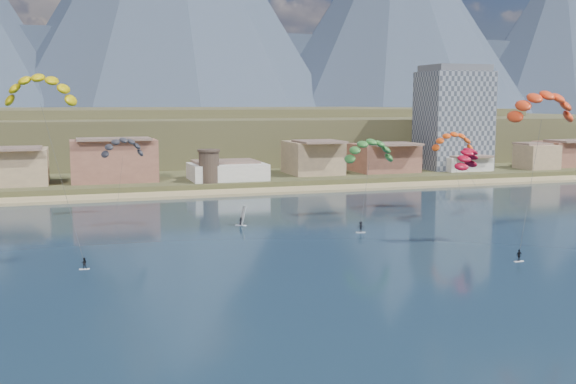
{
  "coord_description": "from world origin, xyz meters",
  "views": [
    {
      "loc": [
        -29.15,
        -58.38,
        22.47
      ],
      "look_at": [
        0.0,
        32.0,
        10.0
      ],
      "focal_mm": 42.44,
      "sensor_mm": 36.0,
      "label": 1
    }
  ],
  "objects": [
    {
      "name": "ground",
      "position": [
        0.0,
        0.0,
        0.0
      ],
      "size": [
        2400.0,
        2400.0,
        0.0
      ],
      "primitive_type": "plane",
      "color": "black",
      "rests_on": "ground"
    },
    {
      "name": "beach",
      "position": [
        0.0,
        106.0,
        0.25
      ],
      "size": [
        2200.0,
        12.0,
        0.9
      ],
      "color": "tan",
      "rests_on": "ground"
    },
    {
      "name": "land",
      "position": [
        0.0,
        560.0,
        0.0
      ],
      "size": [
        2200.0,
        900.0,
        4.0
      ],
      "color": "brown",
      "rests_on": "ground"
    },
    {
      "name": "foothills",
      "position": [
        22.39,
        232.47,
        9.08
      ],
      "size": [
        940.0,
        210.0,
        18.0
      ],
      "color": "brown",
      "rests_on": "ground"
    },
    {
      "name": "town",
      "position": [
        -40.0,
        122.0,
        8.0
      ],
      "size": [
        400.0,
        24.0,
        12.0
      ],
      "color": "silver",
      "rests_on": "ground"
    },
    {
      "name": "apartment_tower",
      "position": [
        85.0,
        128.0,
        17.82
      ],
      "size": [
        20.0,
        16.0,
        32.0
      ],
      "color": "gray",
      "rests_on": "ground"
    },
    {
      "name": "watchtower",
      "position": [
        5.0,
        114.0,
        6.37
      ],
      "size": [
        5.82,
        5.82,
        8.6
      ],
      "color": "#47382D",
      "rests_on": "ground"
    },
    {
      "name": "kitesurfer_yellow",
      "position": [
        -32.8,
        47.44,
        24.95
      ],
      "size": [
        11.29,
        14.9,
        28.33
      ],
      "color": "silver",
      "rests_on": "ground"
    },
    {
      "name": "kitesurfer_orange",
      "position": [
        39.99,
        29.33,
        22.59
      ],
      "size": [
        15.19,
        10.91,
        25.99
      ],
      "color": "silver",
      "rests_on": "ground"
    },
    {
      "name": "kitesurfer_green",
      "position": [
        26.93,
        63.4,
        13.76
      ],
      "size": [
        14.54,
        17.66,
        20.1
      ],
      "color": "silver",
      "rests_on": "ground"
    },
    {
      "name": "distant_kite_dark",
      "position": [
        -19.0,
        80.09,
        14.33
      ],
      "size": [
        9.33,
        6.7,
        17.37
      ],
      "color": "#262626",
      "rests_on": "ground"
    },
    {
      "name": "distant_kite_orange",
      "position": [
        48.17,
        67.7,
        15.02
      ],
      "size": [
        9.68,
        6.61,
        18.1
      ],
      "color": "#262626",
      "rests_on": "ground"
    },
    {
      "name": "distant_kite_red",
      "position": [
        42.36,
        53.33,
        12.67
      ],
      "size": [
        8.89,
        8.74,
        15.93
      ],
      "color": "#262626",
      "rests_on": "ground"
    },
    {
      "name": "windsurfer",
      "position": [
        0.61,
        61.8,
        1.16
      ],
      "size": [
        2.31,
        2.28,
        3.65
      ],
      "color": "silver",
      "rests_on": "ground"
    }
  ]
}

